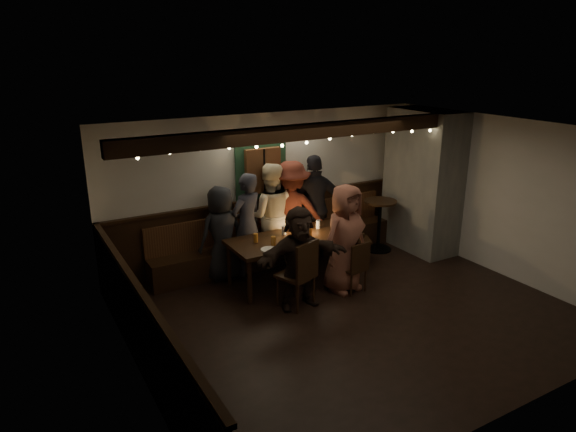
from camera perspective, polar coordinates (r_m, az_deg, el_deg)
room at (r=8.75m, az=7.52°, el=1.06°), size 6.02×5.01×2.62m
dining_table at (r=8.21m, az=0.69°, el=-2.75°), size 2.12×0.91×0.92m
chair_near_left at (r=7.41m, az=1.46°, el=-6.08°), size 0.60×0.60×1.03m
chair_near_right at (r=7.96m, az=7.53°, el=-5.36°), size 0.42×0.42×0.83m
chair_end at (r=9.10m, az=7.40°, el=-2.17°), size 0.52×0.52×0.86m
high_top at (r=9.66m, az=10.14°, el=-0.31°), size 0.61×0.61×0.97m
person_a at (r=8.35m, az=-7.39°, el=-1.91°), size 0.82×0.59×1.56m
person_b at (r=8.45m, az=-4.58°, el=-0.94°), size 0.73×0.60×1.73m
person_c at (r=8.75m, az=-2.01°, el=0.06°), size 1.08×0.98×1.82m
person_d at (r=8.92m, az=0.36°, el=0.42°), size 1.34×1.08×1.81m
person_e at (r=9.12m, az=3.00°, el=1.00°), size 1.18×0.71×1.88m
person_f at (r=7.37m, az=1.23°, el=-4.65°), size 1.45×0.56×1.53m
person_g at (r=7.89m, az=6.35°, el=-2.49°), size 0.92×0.69×1.71m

